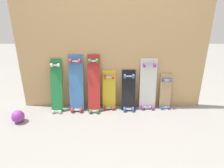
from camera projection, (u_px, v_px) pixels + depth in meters
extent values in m
plane|color=gray|center=(112.00, 107.00, 2.90)|extent=(12.00, 12.00, 0.00)
cube|color=tan|center=(112.00, 54.00, 2.68)|extent=(2.67, 0.04, 1.62)
cube|color=#1E7238|center=(57.00, 88.00, 2.72)|extent=(0.16, 0.23, 0.82)
cube|color=#B7B7BF|center=(57.00, 112.00, 2.73)|extent=(0.07, 0.04, 0.03)
cube|color=#B7B7BF|center=(55.00, 65.00, 2.66)|extent=(0.07, 0.04, 0.03)
cylinder|color=beige|center=(53.00, 112.00, 2.71)|extent=(0.03, 0.05, 0.05)
cylinder|color=beige|center=(60.00, 112.00, 2.71)|extent=(0.03, 0.05, 0.05)
cylinder|color=beige|center=(52.00, 65.00, 2.65)|extent=(0.03, 0.05, 0.05)
cylinder|color=beige|center=(59.00, 65.00, 2.65)|extent=(0.03, 0.05, 0.05)
cube|color=#386BAD|center=(76.00, 86.00, 2.73)|extent=(0.20, 0.20, 0.87)
cube|color=#B7B7BF|center=(77.00, 110.00, 2.76)|extent=(0.09, 0.04, 0.03)
cube|color=#B7B7BF|center=(75.00, 61.00, 2.65)|extent=(0.09, 0.04, 0.03)
cylinder|color=red|center=(72.00, 110.00, 2.74)|extent=(0.03, 0.07, 0.07)
cylinder|color=red|center=(81.00, 110.00, 2.74)|extent=(0.03, 0.07, 0.07)
cylinder|color=red|center=(70.00, 61.00, 2.63)|extent=(0.03, 0.07, 0.07)
cylinder|color=red|center=(80.00, 61.00, 2.63)|extent=(0.03, 0.07, 0.07)
cube|color=#B22626|center=(94.00, 86.00, 2.71)|extent=(0.17, 0.23, 0.88)
cube|color=#B7B7BF|center=(94.00, 111.00, 2.73)|extent=(0.08, 0.04, 0.03)
cube|color=#B7B7BF|center=(93.00, 61.00, 2.64)|extent=(0.08, 0.04, 0.03)
cylinder|color=#268C3F|center=(90.00, 111.00, 2.71)|extent=(0.03, 0.06, 0.06)
cylinder|color=#268C3F|center=(98.00, 111.00, 2.71)|extent=(0.03, 0.06, 0.06)
cylinder|color=#268C3F|center=(90.00, 61.00, 2.62)|extent=(0.03, 0.06, 0.06)
cylinder|color=#268C3F|center=(97.00, 61.00, 2.62)|extent=(0.03, 0.06, 0.06)
cube|color=gold|center=(109.00, 92.00, 2.80)|extent=(0.19, 0.12, 0.64)
cube|color=#B7B7BF|center=(109.00, 108.00, 2.83)|extent=(0.09, 0.04, 0.03)
cube|color=#B7B7BF|center=(109.00, 77.00, 2.73)|extent=(0.09, 0.04, 0.03)
cylinder|color=red|center=(105.00, 108.00, 2.81)|extent=(0.03, 0.06, 0.06)
cylinder|color=red|center=(113.00, 108.00, 2.81)|extent=(0.03, 0.06, 0.06)
cylinder|color=red|center=(105.00, 77.00, 2.71)|extent=(0.03, 0.06, 0.06)
cylinder|color=red|center=(113.00, 77.00, 2.71)|extent=(0.03, 0.06, 0.06)
cube|color=black|center=(129.00, 93.00, 2.78)|extent=(0.20, 0.18, 0.65)
cube|color=#B7B7BF|center=(129.00, 109.00, 2.78)|extent=(0.09, 0.04, 0.03)
cube|color=#B7B7BF|center=(129.00, 76.00, 2.72)|extent=(0.09, 0.04, 0.03)
cylinder|color=#3359B2|center=(124.00, 109.00, 2.76)|extent=(0.03, 0.07, 0.07)
cylinder|color=#3359B2|center=(133.00, 109.00, 2.76)|extent=(0.03, 0.07, 0.07)
cylinder|color=#3359B2|center=(125.00, 76.00, 2.70)|extent=(0.03, 0.07, 0.07)
cylinder|color=#3359B2|center=(133.00, 76.00, 2.70)|extent=(0.03, 0.07, 0.07)
cube|color=silver|center=(148.00, 86.00, 2.78)|extent=(0.24, 0.11, 0.81)
cube|color=#B7B7BF|center=(147.00, 107.00, 2.83)|extent=(0.11, 0.04, 0.03)
cube|color=#B7B7BF|center=(149.00, 65.00, 2.67)|extent=(0.11, 0.04, 0.03)
cylinder|color=purple|center=(143.00, 108.00, 2.82)|extent=(0.03, 0.06, 0.06)
cylinder|color=purple|center=(153.00, 108.00, 2.82)|extent=(0.03, 0.06, 0.06)
cylinder|color=purple|center=(144.00, 65.00, 2.66)|extent=(0.03, 0.06, 0.06)
cylinder|color=purple|center=(155.00, 65.00, 2.66)|extent=(0.03, 0.06, 0.06)
cube|color=tan|center=(165.00, 93.00, 2.82)|extent=(0.16, 0.10, 0.60)
cube|color=#B7B7BF|center=(165.00, 107.00, 2.85)|extent=(0.07, 0.04, 0.03)
cube|color=#B7B7BF|center=(167.00, 80.00, 2.75)|extent=(0.07, 0.04, 0.03)
cylinder|color=#3359B2|center=(162.00, 108.00, 2.83)|extent=(0.03, 0.05, 0.05)
cylinder|color=#3359B2|center=(168.00, 108.00, 2.83)|extent=(0.03, 0.05, 0.05)
cylinder|color=#3359B2|center=(163.00, 80.00, 2.73)|extent=(0.03, 0.05, 0.05)
cylinder|color=#3359B2|center=(170.00, 80.00, 2.73)|extent=(0.03, 0.05, 0.05)
sphere|color=purple|center=(18.00, 116.00, 2.49)|extent=(0.16, 0.16, 0.16)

